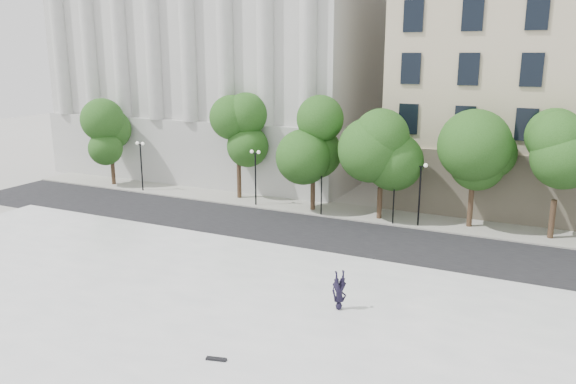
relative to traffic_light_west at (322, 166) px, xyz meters
name	(u,v)px	position (x,y,z in m)	size (l,w,h in m)	color
ground	(133,365)	(1.30, -22.30, -3.76)	(160.00, 160.00, 0.00)	#B3B1A9
plaza	(179,327)	(1.30, -19.30, -3.54)	(44.00, 22.00, 0.45)	white
street	(315,234)	(1.30, -4.30, -3.75)	(60.00, 8.00, 0.02)	black
far_sidewalk	(345,211)	(1.30, 1.70, -3.70)	(60.00, 4.00, 0.12)	#9F9C92
building_west	(244,43)	(-15.70, 16.27, 9.13)	(31.50, 27.65, 25.60)	#B7B7B2
traffic_light_west	(322,166)	(0.00, 0.00, 0.00)	(0.63, 1.93, 4.26)	black
traffic_light_east	(395,173)	(5.43, 0.00, -0.03)	(0.42, 1.83, 4.24)	black
person_lying	(339,304)	(7.08, -15.11, -3.06)	(0.67, 0.44, 1.83)	black
skateboard	(216,359)	(4.43, -21.23, -3.27)	(0.79, 0.20, 0.08)	black
street_trees	(397,149)	(5.21, 1.25, 1.43)	(47.38, 5.23, 7.89)	#382619
lamp_posts	(330,176)	(0.57, 0.30, -0.75)	(36.43, 0.28, 4.54)	black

